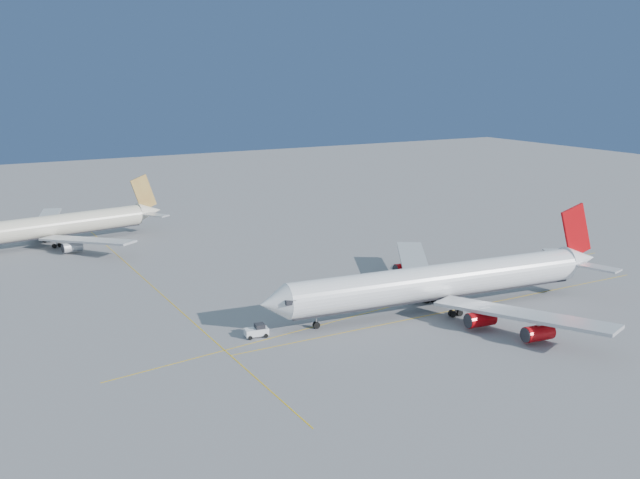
# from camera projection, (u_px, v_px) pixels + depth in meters

# --- Properties ---
(ground) EXTENTS (500.00, 500.00, 0.00)m
(ground) POSITION_uv_depth(u_px,v_px,m) (395.00, 292.00, 138.50)
(ground) COLOR slate
(ground) RESTS_ON ground
(taxiway_lines) EXTENTS (118.86, 140.00, 0.02)m
(taxiway_lines) POSITION_uv_depth(u_px,v_px,m) (313.00, 295.00, 136.89)
(taxiway_lines) COLOR gold
(taxiway_lines) RESTS_ON ground
(airliner_virgin) EXTENTS (70.02, 62.60, 17.27)m
(airliner_virgin) POSITION_uv_depth(u_px,v_px,m) (445.00, 281.00, 127.75)
(airliner_virgin) COLOR white
(airliner_virgin) RESTS_ON ground
(airliner_etihad) EXTENTS (58.84, 53.80, 15.39)m
(airliner_etihad) POSITION_uv_depth(u_px,v_px,m) (52.00, 226.00, 175.77)
(airliner_etihad) COLOR beige
(airliner_etihad) RESTS_ON ground
(pushback_tug) EXTENTS (3.97, 2.72, 2.11)m
(pushback_tug) POSITION_uv_depth(u_px,v_px,m) (257.00, 331.00, 115.13)
(pushback_tug) COLOR white
(pushback_tug) RESTS_ON ground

